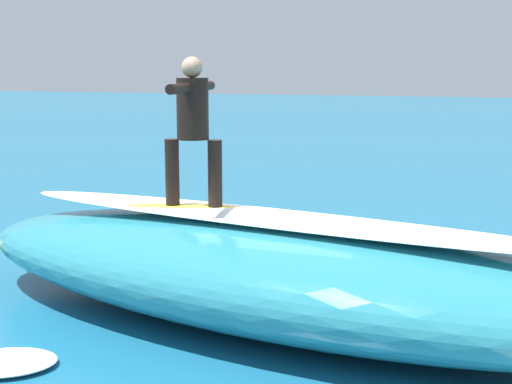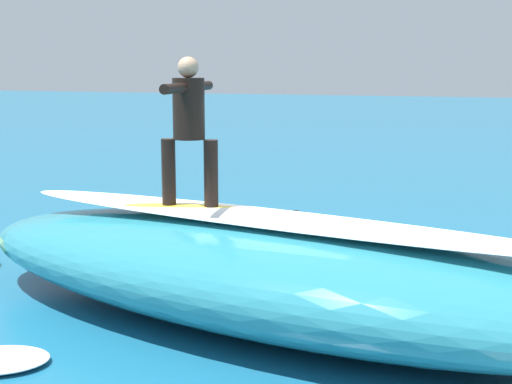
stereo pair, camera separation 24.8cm
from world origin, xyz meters
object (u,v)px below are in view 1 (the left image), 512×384
at_px(surfer_riding, 193,120).
at_px(surfboard_paddling, 299,233).
at_px(surfboard_riding, 194,209).
at_px(surfer_paddling, 297,222).

relative_size(surfer_riding, surfboard_paddling, 0.75).
xyz_separation_m(surfboard_riding, surfboard_paddling, (-0.13, -4.01, -1.15)).
bearing_deg(surfboard_paddling, surfer_paddling, -180.00).
relative_size(surfer_riding, surfer_paddling, 1.10).
distance_m(surfboard_riding, surfboard_paddling, 4.17).
bearing_deg(surfer_riding, surfboard_paddling, -99.23).
height_order(surfboard_riding, surfboard_paddling, surfboard_riding).
xyz_separation_m(surfboard_riding, surfer_riding, (-0.00, 0.00, 1.02)).
distance_m(surfboard_paddling, surfer_paddling, 0.21).
distance_m(surfer_riding, surfboard_paddling, 4.56).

